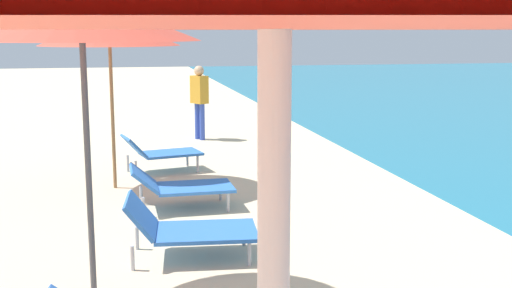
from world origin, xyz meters
TOP-DOWN VIEW (x-y plane):
  - umbrella_second at (-0.46, 4.46)m, footprint 1.82×1.82m
  - lounger_second_shoreside at (0.41, 5.48)m, footprint 1.36×0.82m
  - umbrella_farthest at (-0.32, 8.59)m, footprint 1.96×1.96m
  - lounger_farthest_shoreside at (0.39, 9.50)m, footprint 1.32×0.87m
  - lounger_farthest_inland at (0.50, 7.30)m, footprint 1.30×0.70m
  - person_walking_near at (1.39, 12.51)m, footprint 0.37×0.42m

SIDE VIEW (x-z plane):
  - lounger_farthest_inland at x=0.50m, z-range 0.02..0.59m
  - lounger_second_shoreside at x=0.41m, z-range -0.01..0.63m
  - lounger_farthest_shoreside at x=0.39m, z-range 0.02..0.65m
  - person_walking_near at x=1.39m, z-range 0.15..1.69m
  - umbrella_farthest at x=-0.32m, z-range 0.99..3.49m
  - umbrella_second at x=-0.46m, z-range 1.05..3.64m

